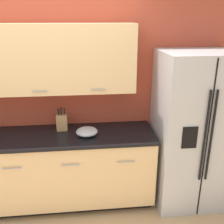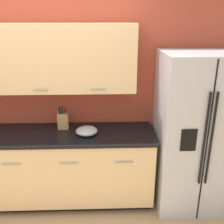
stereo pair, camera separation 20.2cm
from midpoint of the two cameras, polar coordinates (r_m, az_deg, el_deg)
wall_back at (r=3.22m, az=-12.40°, el=5.83°), size 10.00×0.39×2.60m
counter_unit at (r=3.32m, az=-12.06°, el=-11.68°), size 2.52×0.64×0.92m
refrigerator at (r=3.21m, az=19.24°, el=-4.36°), size 0.86×0.76×1.85m
knife_block at (r=3.15m, az=-8.81°, el=-1.84°), size 0.12×0.10×0.28m
mixing_bowl at (r=2.99m, az=-3.62°, el=-4.16°), size 0.25×0.25×0.08m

